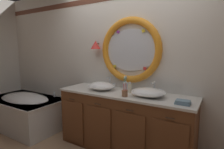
{
  "coord_description": "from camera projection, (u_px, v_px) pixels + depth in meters",
  "views": [
    {
      "loc": [
        1.27,
        -2.0,
        1.5
      ],
      "look_at": [
        -0.11,
        0.25,
        1.13
      ],
      "focal_mm": 28.89,
      "sensor_mm": 36.0,
      "label": 1
    }
  ],
  "objects": [
    {
      "name": "faucet_set_right",
      "position": [
        154.0,
        88.0,
        2.58
      ],
      "size": [
        0.23,
        0.15,
        0.17
      ],
      "color": "silver",
      "rests_on": "vanity_counter"
    },
    {
      "name": "sink_basin_right",
      "position": [
        148.0,
        92.0,
        2.38
      ],
      "size": [
        0.46,
        0.46,
        0.11
      ],
      "color": "white",
      "rests_on": "vanity_counter"
    },
    {
      "name": "faucet_set_left",
      "position": [
        110.0,
        83.0,
        2.97
      ],
      "size": [
        0.21,
        0.13,
        0.18
      ],
      "color": "silver",
      "rests_on": "vanity_counter"
    },
    {
      "name": "soap_dispenser",
      "position": [
        130.0,
        88.0,
        2.6
      ],
      "size": [
        0.06,
        0.06,
        0.16
      ],
      "color": "#EFE5C6",
      "rests_on": "vanity_counter"
    },
    {
      "name": "back_wall_assembly",
      "position": [
        129.0,
        61.0,
        2.87
      ],
      "size": [
        6.4,
        0.26,
        2.6
      ],
      "color": "silver",
      "rests_on": "ground_plane"
    },
    {
      "name": "toothbrush_holder_left",
      "position": [
        125.0,
        86.0,
        2.81
      ],
      "size": [
        0.09,
        0.09,
        0.22
      ],
      "color": "silver",
      "rests_on": "vanity_counter"
    },
    {
      "name": "folded_hand_towel",
      "position": [
        183.0,
        102.0,
        2.05
      ],
      "size": [
        0.17,
        0.13,
        0.05
      ],
      "color": "#7593A8",
      "rests_on": "vanity_counter"
    },
    {
      "name": "vanity_counter",
      "position": [
        124.0,
        121.0,
        2.67
      ],
      "size": [
        2.0,
        0.63,
        0.88
      ],
      "color": "brown",
      "rests_on": "ground_plane"
    },
    {
      "name": "bathtub",
      "position": [
        25.0,
        109.0,
        3.48
      ],
      "size": [
        1.51,
        0.89,
        0.68
      ],
      "color": "white",
      "rests_on": "ground_plane"
    },
    {
      "name": "sink_basin_left",
      "position": [
        101.0,
        86.0,
        2.77
      ],
      "size": [
        0.41,
        0.41,
        0.12
      ],
      "color": "white",
      "rests_on": "vanity_counter"
    },
    {
      "name": "toothbrush_holder_right",
      "position": [
        125.0,
        93.0,
        2.39
      ],
      "size": [
        0.09,
        0.09,
        0.2
      ],
      "color": "#996647",
      "rests_on": "vanity_counter"
    }
  ]
}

